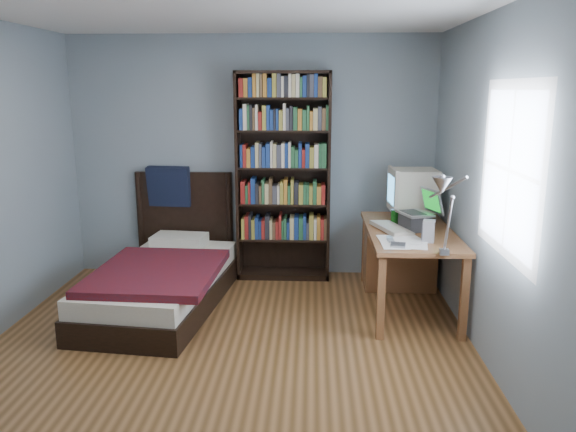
# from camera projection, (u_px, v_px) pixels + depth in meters

# --- Properties ---
(room) EXTENTS (4.20, 4.24, 2.50)m
(room) POSITION_uv_depth(u_px,v_px,m) (224.00, 194.00, 3.84)
(room) COLOR #553719
(room) RESTS_ON ground
(desk) EXTENTS (0.75, 1.49, 0.73)m
(desk) POSITION_uv_depth(u_px,v_px,m) (401.00, 251.00, 5.47)
(desk) COLOR brown
(desk) RESTS_ON floor
(crt_monitor) EXTENTS (0.45, 0.41, 0.49)m
(crt_monitor) POSITION_uv_depth(u_px,v_px,m) (412.00, 191.00, 5.35)
(crt_monitor) COLOR #BEB79D
(crt_monitor) RESTS_ON desk
(laptop) EXTENTS (0.39, 0.36, 0.37)m
(laptop) POSITION_uv_depth(u_px,v_px,m) (417.00, 218.00, 4.98)
(laptop) COLOR #2D2D30
(laptop) RESTS_ON desk
(desk_lamp) EXTENTS (0.26, 0.57, 0.68)m
(desk_lamp) POSITION_uv_depth(u_px,v_px,m) (443.00, 194.00, 3.74)
(desk_lamp) COLOR #99999E
(desk_lamp) RESTS_ON desk
(keyboard) EXTENTS (0.35, 0.54, 0.05)m
(keyboard) POSITION_uv_depth(u_px,v_px,m) (391.00, 228.00, 4.98)
(keyboard) COLOR #B6AB98
(keyboard) RESTS_ON desk
(speaker) EXTENTS (0.11, 0.11, 0.18)m
(speaker) POSITION_uv_depth(u_px,v_px,m) (429.00, 231.00, 4.59)
(speaker) COLOR gray
(speaker) RESTS_ON desk
(soda_can) EXTENTS (0.07, 0.07, 0.13)m
(soda_can) POSITION_uv_depth(u_px,v_px,m) (395.00, 217.00, 5.20)
(soda_can) COLOR #0A3707
(soda_can) RESTS_ON desk
(mouse) EXTENTS (0.06, 0.11, 0.04)m
(mouse) POSITION_uv_depth(u_px,v_px,m) (403.00, 220.00, 5.28)
(mouse) COLOR silver
(mouse) RESTS_ON desk
(phone_silver) EXTENTS (0.05, 0.09, 0.02)m
(phone_silver) POSITION_uv_depth(u_px,v_px,m) (390.00, 238.00, 4.68)
(phone_silver) COLOR #ADADB2
(phone_silver) RESTS_ON desk
(phone_grey) EXTENTS (0.06, 0.10, 0.02)m
(phone_grey) POSITION_uv_depth(u_px,v_px,m) (391.00, 241.00, 4.59)
(phone_grey) COLOR gray
(phone_grey) RESTS_ON desk
(external_drive) EXTENTS (0.14, 0.14, 0.02)m
(external_drive) POSITION_uv_depth(u_px,v_px,m) (398.00, 246.00, 4.45)
(external_drive) COLOR gray
(external_drive) RESTS_ON desk
(bookshelf) EXTENTS (0.96, 0.30, 2.13)m
(bookshelf) POSITION_uv_depth(u_px,v_px,m) (283.00, 177.00, 5.75)
(bookshelf) COLOR black
(bookshelf) RESTS_ON floor
(bed) EXTENTS (1.18, 2.10, 1.16)m
(bed) POSITION_uv_depth(u_px,v_px,m) (165.00, 276.00, 5.20)
(bed) COLOR black
(bed) RESTS_ON floor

